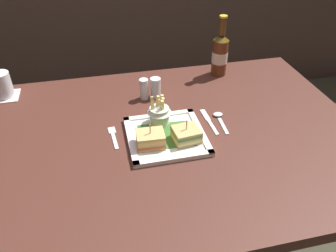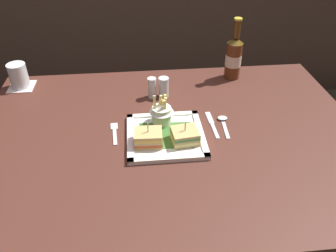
{
  "view_description": "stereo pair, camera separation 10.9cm",
  "coord_description": "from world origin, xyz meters",
  "px_view_note": "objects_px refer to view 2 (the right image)",
  "views": [
    {
      "loc": [
        -0.2,
        -0.87,
        1.42
      ],
      "look_at": [
        -0.01,
        -0.01,
        0.78
      ],
      "focal_mm": 35.84,
      "sensor_mm": 36.0,
      "label": 1
    },
    {
      "loc": [
        -0.1,
        -0.88,
        1.42
      ],
      "look_at": [
        -0.01,
        -0.01,
        0.78
      ],
      "focal_mm": 35.84,
      "sensor_mm": 36.0,
      "label": 2
    }
  ],
  "objects_px": {
    "sandwich_half_right": "(185,136)",
    "beer_bottle": "(234,57)",
    "fries_cup": "(162,112)",
    "salt_shaker": "(152,89)",
    "water_glass": "(19,77)",
    "pepper_shaker": "(163,88)",
    "fork": "(115,132)",
    "sandwich_half_left": "(148,138)",
    "knife": "(212,123)",
    "dining_table": "(170,155)",
    "spoon": "(223,121)",
    "square_plate": "(166,136)"
  },
  "relations": [
    {
      "from": "fries_cup",
      "to": "fork",
      "type": "distance_m",
      "value": 0.17
    },
    {
      "from": "fries_cup",
      "to": "salt_shaker",
      "type": "bearing_deg",
      "value": 96.28
    },
    {
      "from": "sandwich_half_right",
      "to": "water_glass",
      "type": "distance_m",
      "value": 0.75
    },
    {
      "from": "square_plate",
      "to": "pepper_shaker",
      "type": "bearing_deg",
      "value": 86.55
    },
    {
      "from": "sandwich_half_left",
      "to": "pepper_shaker",
      "type": "xyz_separation_m",
      "value": [
        0.07,
        0.3,
        0.0
      ]
    },
    {
      "from": "knife",
      "to": "fork",
      "type": "bearing_deg",
      "value": -177.31
    },
    {
      "from": "fries_cup",
      "to": "spoon",
      "type": "xyz_separation_m",
      "value": [
        0.22,
        -0.01,
        -0.05
      ]
    },
    {
      "from": "sandwich_half_right",
      "to": "pepper_shaker",
      "type": "bearing_deg",
      "value": 98.0
    },
    {
      "from": "sandwich_half_right",
      "to": "square_plate",
      "type": "bearing_deg",
      "value": 146.87
    },
    {
      "from": "sandwich_half_left",
      "to": "knife",
      "type": "height_order",
      "value": "sandwich_half_left"
    },
    {
      "from": "water_glass",
      "to": "knife",
      "type": "xyz_separation_m",
      "value": [
        0.72,
        -0.33,
        -0.05
      ]
    },
    {
      "from": "dining_table",
      "to": "fork",
      "type": "bearing_deg",
      "value": 171.55
    },
    {
      "from": "dining_table",
      "to": "sandwich_half_right",
      "type": "bearing_deg",
      "value": -54.15
    },
    {
      "from": "sandwich_half_left",
      "to": "sandwich_half_right",
      "type": "distance_m",
      "value": 0.12
    },
    {
      "from": "sandwich_half_left",
      "to": "beer_bottle",
      "type": "distance_m",
      "value": 0.58
    },
    {
      "from": "water_glass",
      "to": "spoon",
      "type": "relative_size",
      "value": 0.78
    },
    {
      "from": "beer_bottle",
      "to": "knife",
      "type": "xyz_separation_m",
      "value": [
        -0.15,
        -0.33,
        -0.09
      ]
    },
    {
      "from": "beer_bottle",
      "to": "knife",
      "type": "distance_m",
      "value": 0.38
    },
    {
      "from": "fork",
      "to": "salt_shaker",
      "type": "distance_m",
      "value": 0.26
    },
    {
      "from": "fries_cup",
      "to": "knife",
      "type": "distance_m",
      "value": 0.18
    },
    {
      "from": "beer_bottle",
      "to": "knife",
      "type": "bearing_deg",
      "value": -114.95
    },
    {
      "from": "sandwich_half_right",
      "to": "fork",
      "type": "xyz_separation_m",
      "value": [
        -0.23,
        0.08,
        -0.03
      ]
    },
    {
      "from": "sandwich_half_left",
      "to": "fries_cup",
      "type": "bearing_deg",
      "value": 65.14
    },
    {
      "from": "dining_table",
      "to": "fork",
      "type": "height_order",
      "value": "fork"
    },
    {
      "from": "beer_bottle",
      "to": "spoon",
      "type": "bearing_deg",
      "value": -109.12
    },
    {
      "from": "beer_bottle",
      "to": "knife",
      "type": "relative_size",
      "value": 1.64
    },
    {
      "from": "sandwich_half_right",
      "to": "fork",
      "type": "height_order",
      "value": "sandwich_half_right"
    },
    {
      "from": "fries_cup",
      "to": "pepper_shaker",
      "type": "distance_m",
      "value": 0.19
    },
    {
      "from": "salt_shaker",
      "to": "pepper_shaker",
      "type": "distance_m",
      "value": 0.04
    },
    {
      "from": "dining_table",
      "to": "square_plate",
      "type": "height_order",
      "value": "square_plate"
    },
    {
      "from": "square_plate",
      "to": "knife",
      "type": "distance_m",
      "value": 0.18
    },
    {
      "from": "square_plate",
      "to": "pepper_shaker",
      "type": "distance_m",
      "value": 0.26
    },
    {
      "from": "water_glass",
      "to": "pepper_shaker",
      "type": "height_order",
      "value": "water_glass"
    },
    {
      "from": "sandwich_half_left",
      "to": "water_glass",
      "type": "height_order",
      "value": "water_glass"
    },
    {
      "from": "beer_bottle",
      "to": "fries_cup",
      "type": "bearing_deg",
      "value": -135.82
    },
    {
      "from": "knife",
      "to": "salt_shaker",
      "type": "distance_m",
      "value": 0.28
    },
    {
      "from": "square_plate",
      "to": "water_glass",
      "type": "relative_size",
      "value": 2.55
    },
    {
      "from": "sandwich_half_right",
      "to": "beer_bottle",
      "type": "distance_m",
      "value": 0.51
    },
    {
      "from": "square_plate",
      "to": "fries_cup",
      "type": "xyz_separation_m",
      "value": [
        -0.01,
        0.07,
        0.05
      ]
    },
    {
      "from": "salt_shaker",
      "to": "water_glass",
      "type": "bearing_deg",
      "value": 166.01
    },
    {
      "from": "pepper_shaker",
      "to": "sandwich_half_right",
      "type": "bearing_deg",
      "value": -82.0
    },
    {
      "from": "water_glass",
      "to": "spoon",
      "type": "distance_m",
      "value": 0.83
    },
    {
      "from": "spoon",
      "to": "beer_bottle",
      "type": "bearing_deg",
      "value": 70.88
    },
    {
      "from": "sandwich_half_right",
      "to": "spoon",
      "type": "xyz_separation_m",
      "value": [
        0.15,
        0.1,
        -0.03
      ]
    },
    {
      "from": "salt_shaker",
      "to": "spoon",
      "type": "bearing_deg",
      "value": -39.49
    },
    {
      "from": "beer_bottle",
      "to": "knife",
      "type": "height_order",
      "value": "beer_bottle"
    },
    {
      "from": "square_plate",
      "to": "salt_shaker",
      "type": "xyz_separation_m",
      "value": [
        -0.03,
        0.26,
        0.03
      ]
    },
    {
      "from": "sandwich_half_right",
      "to": "spoon",
      "type": "distance_m",
      "value": 0.19
    },
    {
      "from": "sandwich_half_left",
      "to": "water_glass",
      "type": "distance_m",
      "value": 0.66
    },
    {
      "from": "dining_table",
      "to": "spoon",
      "type": "height_order",
      "value": "spoon"
    }
  ]
}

